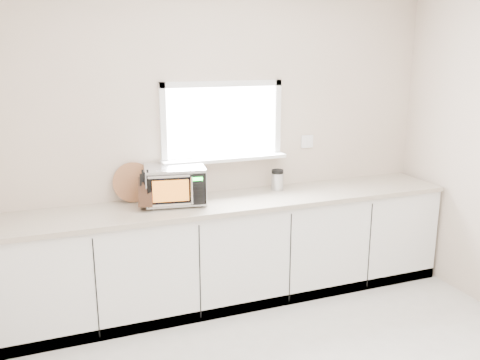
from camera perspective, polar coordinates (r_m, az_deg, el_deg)
name	(u,v)px	position (r m, az deg, el deg)	size (l,w,h in m)	color
back_wall	(222,142)	(4.50, -2.05, 4.24)	(4.00, 0.17, 2.70)	beige
cabinets	(234,252)	(4.49, -0.70, -8.07)	(3.92, 0.60, 0.88)	white
countertop	(234,202)	(4.32, -0.67, -2.47)	(3.92, 0.64, 0.04)	#B5A895
microwave	(175,184)	(4.21, -7.33, -0.48)	(0.53, 0.46, 0.31)	black
knife_block	(146,191)	(4.10, -10.47, -1.28)	(0.17, 0.25, 0.33)	#452518
cutting_board	(133,182)	(4.31, -11.91, -0.25)	(0.33, 0.33, 0.02)	#A16C3E
coffee_grinder	(277,180)	(4.61, 4.22, 0.03)	(0.11, 0.11, 0.19)	#B7BABF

